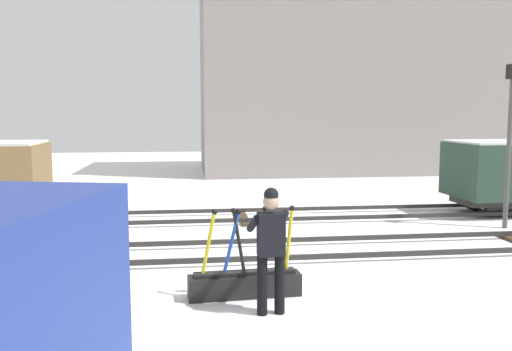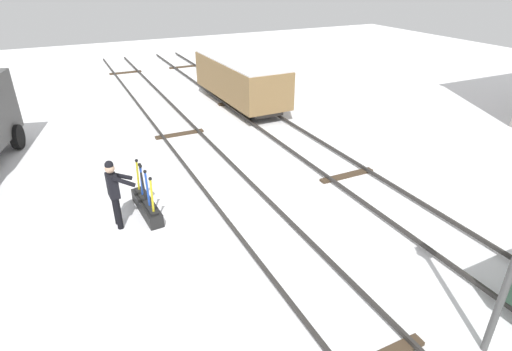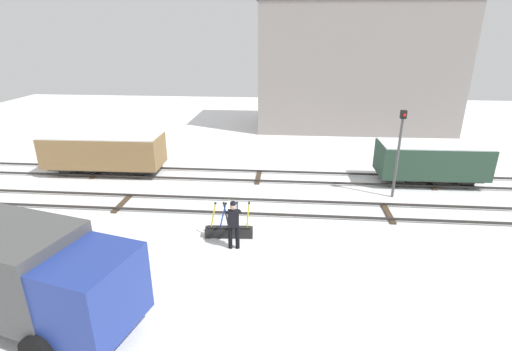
% 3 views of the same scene
% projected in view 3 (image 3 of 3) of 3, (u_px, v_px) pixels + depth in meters
% --- Properties ---
extents(ground_plane, '(60.00, 60.00, 0.00)m').
position_uv_depth(ground_plane, '(251.00, 209.00, 16.68)').
color(ground_plane, white).
extents(track_main_line, '(44.00, 1.94, 0.18)m').
position_uv_depth(track_main_line, '(251.00, 206.00, 16.64)').
color(track_main_line, '#2D2B28').
rests_on(track_main_line, ground_plane).
extents(track_siding_near, '(44.00, 1.94, 0.18)m').
position_uv_depth(track_siding_near, '(258.00, 176.00, 20.17)').
color(track_siding_near, '#2D2B28').
rests_on(track_siding_near, ground_plane).
extents(switch_lever_frame, '(1.82, 0.48, 1.45)m').
position_uv_depth(switch_lever_frame, '(229.00, 231.00, 14.34)').
color(switch_lever_frame, black).
rests_on(switch_lever_frame, ground_plane).
extents(rail_worker, '(0.57, 0.67, 1.86)m').
position_uv_depth(rail_worker, '(233.00, 221.00, 13.31)').
color(rail_worker, black).
rests_on(rail_worker, ground_plane).
extents(delivery_truck, '(6.82, 3.68, 2.74)m').
position_uv_depth(delivery_truck, '(16.00, 269.00, 9.75)').
color(delivery_truck, navy).
rests_on(delivery_truck, ground_plane).
extents(signal_post, '(0.24, 0.32, 4.10)m').
position_uv_depth(signal_post, '(399.00, 146.00, 17.00)').
color(signal_post, '#4C4C4C').
rests_on(signal_post, ground_plane).
extents(apartment_building, '(14.97, 6.60, 9.57)m').
position_uv_depth(apartment_building, '(356.00, 66.00, 29.33)').
color(apartment_building, gray).
rests_on(apartment_building, ground_plane).
extents(freight_car_near_switch, '(6.28, 2.24, 2.17)m').
position_uv_depth(freight_car_near_switch, '(104.00, 151.00, 20.42)').
color(freight_car_near_switch, '#2D2B28').
rests_on(freight_car_near_switch, ground_plane).
extents(freight_car_back_track, '(5.24, 2.24, 2.11)m').
position_uv_depth(freight_car_back_track, '(431.00, 160.00, 19.07)').
color(freight_car_back_track, '#2D2B28').
rests_on(freight_car_back_track, ground_plane).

